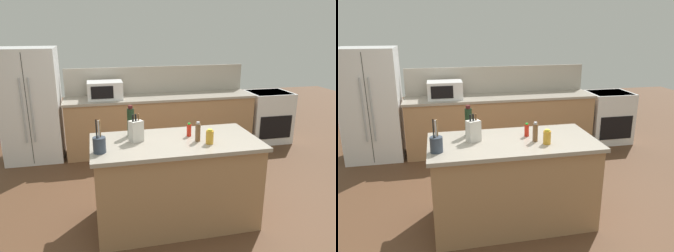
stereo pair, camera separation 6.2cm
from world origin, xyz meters
TOP-DOWN VIEW (x-y plane):
  - ground_plane at (0.00, 0.00)m, footprint 14.00×14.00m
  - back_counter_run at (0.30, 2.20)m, footprint 3.18×0.66m
  - wall_backsplash at (0.30, 2.52)m, footprint 3.14×0.03m
  - kitchen_island at (0.00, 0.00)m, footprint 1.74×0.87m
  - refrigerator at (-1.76, 2.25)m, footprint 0.86×0.75m
  - range_oven at (2.31, 2.20)m, footprint 0.76×0.65m
  - microwave at (-0.62, 2.20)m, footprint 0.55×0.39m
  - knife_block at (-0.40, 0.06)m, footprint 0.16×0.14m
  - utensil_crock at (-0.78, -0.17)m, footprint 0.12×0.12m
  - pepper_grinder at (0.22, -0.07)m, footprint 0.05×0.05m
  - hot_sauce_bottle at (0.17, 0.10)m, footprint 0.05×0.05m
  - wine_bottle at (-0.43, 0.26)m, footprint 0.08×0.08m
  - honey_jar at (0.31, -0.17)m, footprint 0.08×0.08m

SIDE VIEW (x-z plane):
  - ground_plane at x=0.00m, z-range 0.00..0.00m
  - range_oven at x=2.31m, z-range 0.01..0.93m
  - back_counter_run at x=0.30m, z-range 0.00..0.94m
  - kitchen_island at x=0.00m, z-range 0.00..0.94m
  - refrigerator at x=-1.76m, z-range 0.00..1.76m
  - hot_sauce_bottle at x=0.17m, z-range 0.94..1.08m
  - honey_jar at x=0.31m, z-range 0.94..1.09m
  - utensil_crock at x=-0.78m, z-range 0.86..1.18m
  - pepper_grinder at x=0.22m, z-range 0.93..1.14m
  - knife_block at x=-0.40m, z-range 0.91..1.20m
  - microwave at x=-0.62m, z-range 0.94..1.22m
  - wine_bottle at x=-0.43m, z-range 0.93..1.26m
  - wall_backsplash at x=0.30m, z-range 0.94..1.40m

